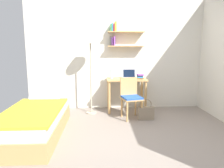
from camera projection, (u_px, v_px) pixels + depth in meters
The scene contains 10 objects.
ground_plane at pixel (130, 143), 3.27m from camera, with size 5.28×5.28×0.00m, color gray.
wall_back at pixel (119, 55), 5.04m from camera, with size 4.40×0.27×2.60m.
bed at pixel (36, 121), 3.53m from camera, with size 0.87×1.90×0.54m.
desk at pixel (126, 86), 4.85m from camera, with size 0.91×0.53×0.77m.
desk_chair at pixel (131, 96), 4.39m from camera, with size 0.48×0.49×0.85m.
standing_lamp at pixel (90, 43), 4.51m from camera, with size 0.37×0.37×1.79m.
laptop at pixel (129, 76), 4.85m from camera, with size 0.30×0.23×0.22m.
water_bottle at pixel (112, 74), 4.83m from camera, with size 0.06×0.06×0.22m, color silver.
book_stack at pixel (140, 76), 4.81m from camera, with size 0.16×0.23×0.11m.
handbag at pixel (146, 113), 4.32m from camera, with size 0.33×0.11×0.43m.
Camera 1 is at (-0.44, -3.05, 1.46)m, focal length 33.52 mm.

